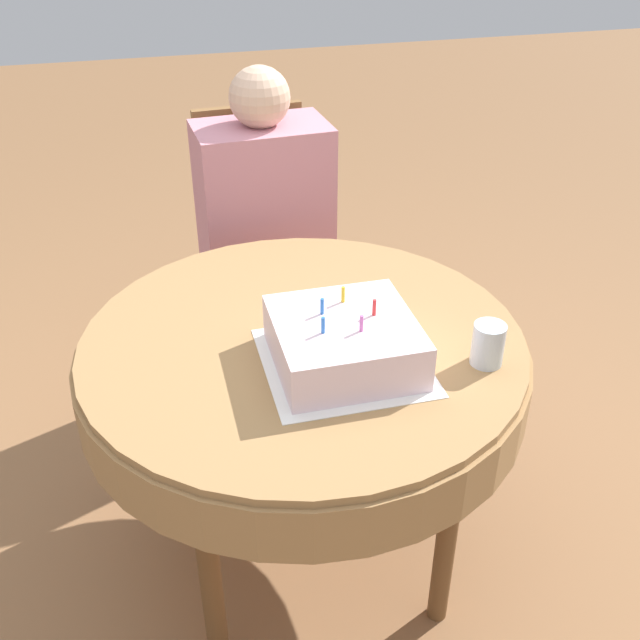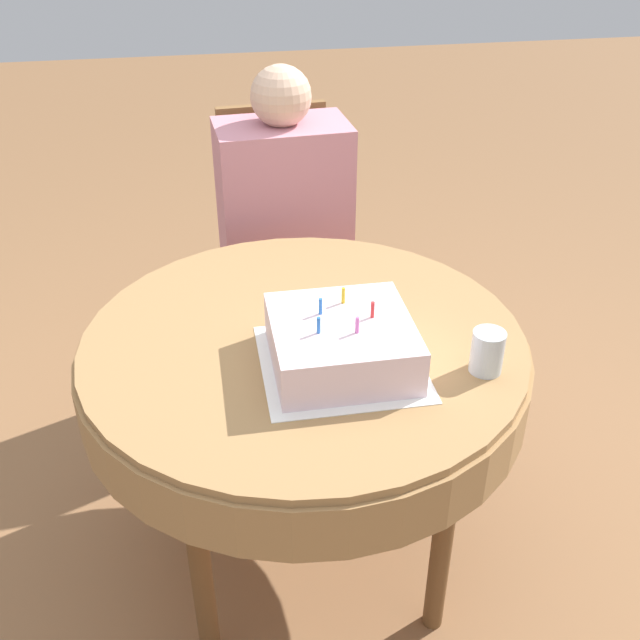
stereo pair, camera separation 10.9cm
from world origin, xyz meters
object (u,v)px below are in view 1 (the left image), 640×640
at_px(person, 266,215).
at_px(birthday_cake, 344,342).
at_px(chair, 261,250).
at_px(drinking_glass, 488,344).

xyz_separation_m(person, birthday_cake, (0.00, -0.88, 0.09)).
bearing_deg(chair, person, -90.00).
bearing_deg(birthday_cake, drinking_glass, -14.61).
bearing_deg(drinking_glass, chair, 106.36).
height_order(chair, person, person).
xyz_separation_m(chair, drinking_glass, (0.31, -1.06, 0.26)).
bearing_deg(birthday_cake, person, 90.27).
relative_size(person, birthday_cake, 3.86).
bearing_deg(person, chair, 90.00).
xyz_separation_m(chair, person, (0.01, -0.10, 0.17)).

